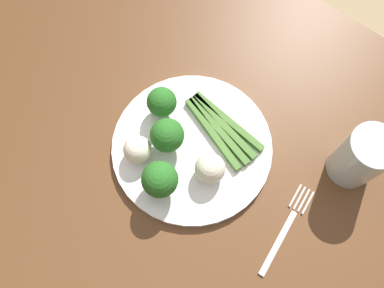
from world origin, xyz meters
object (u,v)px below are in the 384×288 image
object	(u,v)px
plate	(192,147)
cauliflower_near_center	(210,168)
broccoli_back	(167,136)
cauliflower_front	(138,150)
asparagus_bundle	(221,128)
broccoli_back_right	(160,180)
broccoli_outer_edge	(162,102)
water_glass	(361,157)
dining_table	(170,173)
fork	(286,228)

from	to	relation	value
plate	cauliflower_near_center	xyz separation A→B (m)	(0.06, -0.02, 0.03)
broccoli_back	cauliflower_front	bearing A→B (deg)	-120.08
asparagus_bundle	broccoli_back_right	size ratio (longest dim) A/B	2.24
broccoli_outer_edge	cauliflower_near_center	xyz separation A→B (m)	(0.14, -0.04, -0.01)
water_glass	dining_table	bearing A→B (deg)	-144.91
broccoli_back_right	fork	bearing A→B (deg)	21.24
cauliflower_front	cauliflower_near_center	bearing A→B (deg)	23.74
broccoli_outer_edge	fork	xyz separation A→B (m)	(0.29, -0.03, -0.05)
cauliflower_front	cauliflower_near_center	distance (m)	0.13
broccoli_outer_edge	cauliflower_front	distance (m)	0.09
plate	water_glass	world-z (taller)	water_glass
broccoli_back	cauliflower_near_center	bearing A→B (deg)	2.64
asparagus_bundle	broccoli_outer_edge	world-z (taller)	broccoli_outer_edge
asparagus_bundle	cauliflower_near_center	size ratio (longest dim) A/B	3.18
water_glass	broccoli_outer_edge	bearing A→B (deg)	-158.30
cauliflower_front	water_glass	world-z (taller)	water_glass
water_glass	asparagus_bundle	bearing A→B (deg)	-157.72
plate	broccoli_back	bearing A→B (deg)	-142.67
broccoli_outer_edge	cauliflower_front	xyz separation A→B (m)	(0.02, -0.09, -0.01)
cauliflower_front	broccoli_back_right	bearing A→B (deg)	-15.34
cauliflower_near_center	fork	world-z (taller)	cauliflower_near_center
asparagus_bundle	broccoli_outer_edge	xyz separation A→B (m)	(-0.10, -0.04, 0.03)
broccoli_outer_edge	fork	distance (m)	0.30
dining_table	asparagus_bundle	distance (m)	0.17
broccoli_outer_edge	fork	bearing A→B (deg)	-5.63
water_glass	cauliflower_near_center	bearing A→B (deg)	-137.59
cauliflower_front	dining_table	bearing A→B (deg)	42.96
broccoli_back_right	broccoli_outer_edge	bearing A→B (deg)	129.68
broccoli_back	cauliflower_near_center	size ratio (longest dim) A/B	1.38
dining_table	cauliflower_front	xyz separation A→B (m)	(-0.03, -0.03, 0.15)
broccoli_outer_edge	cauliflower_front	bearing A→B (deg)	-76.24
broccoli_back_right	cauliflower_near_center	xyz separation A→B (m)	(0.05, 0.07, -0.02)
broccoli_outer_edge	broccoli_back	size ratio (longest dim) A/B	0.91
cauliflower_near_center	dining_table	bearing A→B (deg)	-166.85
broccoli_back_right	fork	distance (m)	0.23
dining_table	broccoli_back_right	distance (m)	0.18
dining_table	broccoli_back_right	bearing A→B (deg)	-56.35
plate	broccoli_back	xyz separation A→B (m)	(-0.03, -0.03, 0.05)
dining_table	broccoli_back_right	xyz separation A→B (m)	(0.03, -0.05, 0.17)
dining_table	broccoli_back_right	size ratio (longest dim) A/B	15.54
plate	fork	distance (m)	0.21
broccoli_back	dining_table	bearing A→B (deg)	-64.67
broccoli_back	plate	bearing A→B (deg)	37.33
plate	fork	bearing A→B (deg)	-3.09
dining_table	broccoli_outer_edge	xyz separation A→B (m)	(-0.06, 0.06, 0.16)
cauliflower_front	fork	bearing A→B (deg)	12.58
cauliflower_near_center	fork	bearing A→B (deg)	3.56
cauliflower_front	cauliflower_near_center	world-z (taller)	cauliflower_near_center
plate	fork	world-z (taller)	plate
asparagus_bundle	broccoli_back	xyz separation A→B (m)	(-0.05, -0.08, 0.03)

